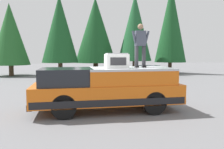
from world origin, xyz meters
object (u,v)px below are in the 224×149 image
at_px(pickup_truck, 107,88).
at_px(person_on_truck_bed, 140,44).
at_px(parked_car_maroon, 147,72).
at_px(compressor_unit, 117,61).

xyz_separation_m(pickup_truck, person_on_truck_bed, (0.08, -1.34, 1.68)).
bearing_deg(parked_car_maroon, compressor_unit, 155.38).
relative_size(compressor_unit, parked_car_maroon, 0.20).
relative_size(pickup_truck, compressor_unit, 6.60).
bearing_deg(pickup_truck, person_on_truck_bed, -86.70).
bearing_deg(compressor_unit, parked_car_maroon, -24.62).
distance_m(pickup_truck, person_on_truck_bed, 2.15).
xyz_separation_m(compressor_unit, person_on_truck_bed, (0.23, -0.99, 0.62)).
height_order(pickup_truck, parked_car_maroon, pickup_truck).
distance_m(pickup_truck, compressor_unit, 1.12).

